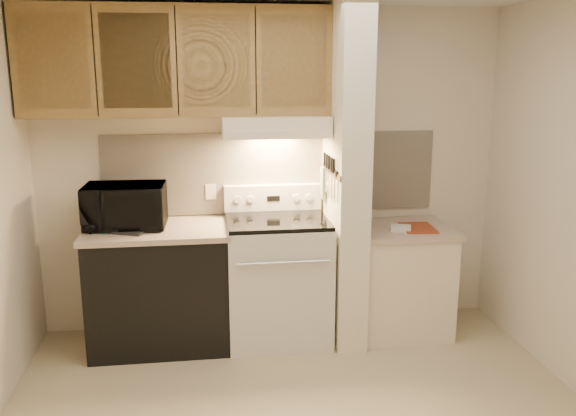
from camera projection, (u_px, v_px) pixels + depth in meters
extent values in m
cube|color=beige|center=(272.00, 171.00, 4.78)|extent=(3.60, 2.50, 0.02)
cube|color=beige|center=(272.00, 173.00, 4.77)|extent=(2.60, 0.02, 0.63)
cube|color=silver|center=(277.00, 281.00, 4.63)|extent=(0.76, 0.65, 0.92)
cube|color=black|center=(283.00, 291.00, 4.32)|extent=(0.50, 0.01, 0.30)
cylinder|color=silver|center=(284.00, 263.00, 4.23)|extent=(0.65, 0.02, 0.02)
cube|color=black|center=(277.00, 220.00, 4.52)|extent=(0.74, 0.64, 0.03)
cube|color=silver|center=(273.00, 197.00, 4.77)|extent=(0.76, 0.08, 0.20)
cube|color=black|center=(273.00, 198.00, 4.73)|extent=(0.10, 0.01, 0.04)
cylinder|color=silver|center=(237.00, 200.00, 4.69)|extent=(0.05, 0.02, 0.05)
cylinder|color=silver|center=(250.00, 199.00, 4.70)|extent=(0.05, 0.02, 0.05)
cylinder|color=silver|center=(296.00, 198.00, 4.75)|extent=(0.05, 0.02, 0.05)
cylinder|color=silver|center=(309.00, 197.00, 4.76)|extent=(0.05, 0.02, 0.05)
cube|color=black|center=(160.00, 289.00, 4.53)|extent=(1.00, 0.63, 0.87)
cube|color=#C5AC97|center=(157.00, 230.00, 4.42)|extent=(1.04, 0.67, 0.04)
cube|color=black|center=(126.00, 233.00, 4.25)|extent=(0.25, 0.16, 0.02)
cylinder|color=#2A6559|center=(105.00, 227.00, 4.26)|extent=(0.10, 0.10, 0.09)
cube|color=#F4E6CB|center=(211.00, 192.00, 4.73)|extent=(0.08, 0.01, 0.12)
imported|color=black|center=(125.00, 206.00, 4.39)|extent=(0.58, 0.40, 0.31)
cube|color=white|center=(345.00, 177.00, 4.51)|extent=(0.22, 0.70, 2.50)
cube|color=olive|center=(330.00, 171.00, 4.49)|extent=(0.01, 0.70, 0.04)
cube|color=black|center=(331.00, 169.00, 4.43)|extent=(0.02, 0.42, 0.04)
cube|color=silver|center=(334.00, 187.00, 4.29)|extent=(0.01, 0.03, 0.16)
cylinder|color=black|center=(334.00, 166.00, 4.28)|extent=(0.02, 0.02, 0.10)
cube|color=silver|center=(331.00, 186.00, 4.38)|extent=(0.01, 0.04, 0.18)
cylinder|color=black|center=(332.00, 165.00, 4.33)|extent=(0.02, 0.02, 0.10)
cube|color=silver|center=(328.00, 185.00, 4.47)|extent=(0.01, 0.04, 0.20)
cylinder|color=black|center=(329.00, 162.00, 4.42)|extent=(0.02, 0.02, 0.10)
cube|color=silver|center=(327.00, 181.00, 4.52)|extent=(0.01, 0.04, 0.16)
cylinder|color=black|center=(327.00, 161.00, 4.49)|extent=(0.02, 0.02, 0.10)
cube|color=silver|center=(325.00, 181.00, 4.60)|extent=(0.01, 0.04, 0.18)
cylinder|color=black|center=(325.00, 159.00, 4.59)|extent=(0.02, 0.02, 0.10)
cube|color=gray|center=(323.00, 183.00, 4.68)|extent=(0.03, 0.10, 0.24)
cube|color=#F4E6CB|center=(400.00, 282.00, 4.77)|extent=(0.70, 0.60, 0.81)
cube|color=#C5AC97|center=(403.00, 230.00, 4.67)|extent=(0.74, 0.64, 0.04)
cube|color=#97371F|center=(418.00, 228.00, 4.62)|extent=(0.26, 0.34, 0.01)
cube|color=white|center=(401.00, 228.00, 4.56)|extent=(0.17, 0.14, 0.04)
cube|color=#F4E6CB|center=(275.00, 126.00, 4.49)|extent=(0.78, 0.44, 0.15)
cube|color=#F4E6CB|center=(278.00, 135.00, 4.29)|extent=(0.78, 0.04, 0.06)
cube|color=olive|center=(178.00, 61.00, 4.33)|extent=(2.18, 0.33, 0.77)
cube|color=olive|center=(53.00, 61.00, 4.07)|extent=(0.46, 0.01, 0.63)
cube|color=black|center=(95.00, 61.00, 4.10)|extent=(0.01, 0.01, 0.73)
cube|color=olive|center=(136.00, 61.00, 4.14)|extent=(0.46, 0.01, 0.63)
cube|color=black|center=(177.00, 61.00, 4.18)|extent=(0.01, 0.01, 0.73)
cube|color=olive|center=(217.00, 61.00, 4.21)|extent=(0.46, 0.01, 0.63)
cube|color=black|center=(256.00, 61.00, 4.25)|extent=(0.01, 0.01, 0.73)
cube|color=olive|center=(294.00, 61.00, 4.29)|extent=(0.46, 0.01, 0.63)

